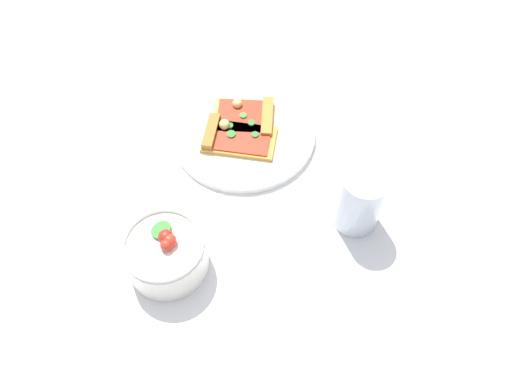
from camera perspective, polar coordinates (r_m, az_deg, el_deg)
name	(u,v)px	position (r m, az deg, el deg)	size (l,w,h in m)	color
ground_plane	(223,150)	(0.95, -3.71, 4.71)	(2.40, 2.40, 0.00)	silver
plate	(242,131)	(0.97, -1.55, 6.79)	(0.27, 0.27, 0.01)	silver
pizza_slice_near	(232,137)	(0.94, -2.68, 6.11)	(0.15, 0.14, 0.03)	gold
pizza_slice_far	(248,117)	(0.98, -0.91, 8.35)	(0.14, 0.14, 0.03)	gold
salad_bowl	(166,253)	(0.81, -9.98, -6.69)	(0.13, 0.13, 0.09)	white
soda_glass	(359,201)	(0.84, 11.38, -0.95)	(0.08, 0.08, 0.12)	silver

